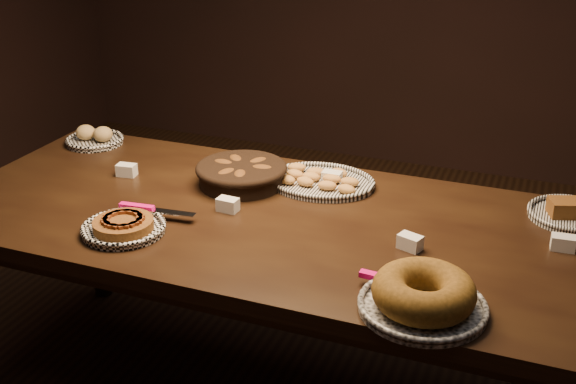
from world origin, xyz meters
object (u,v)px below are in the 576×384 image
(bundt_cake_plate, at_px, (423,296))
(apple_tart_plate, at_px, (124,226))
(madeleine_platter, at_px, (320,181))
(buffet_table, at_px, (292,239))

(bundt_cake_plate, bearing_deg, apple_tart_plate, -163.24)
(bundt_cake_plate, bearing_deg, madeleine_platter, 149.82)
(madeleine_platter, height_order, bundt_cake_plate, bundt_cake_plate)
(bundt_cake_plate, bearing_deg, buffet_table, 165.90)
(buffet_table, relative_size, apple_tart_plate, 7.72)
(buffet_table, bearing_deg, madeleine_platter, 90.89)
(apple_tart_plate, relative_size, madeleine_platter, 0.80)
(buffet_table, xyz_separation_m, bundt_cake_plate, (0.51, -0.38, 0.12))
(buffet_table, distance_m, bundt_cake_plate, 0.64)
(buffet_table, relative_size, bundt_cake_plate, 6.55)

